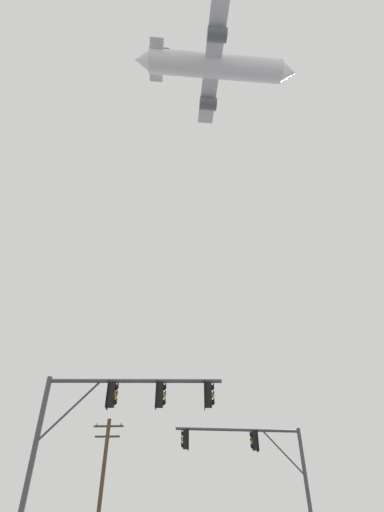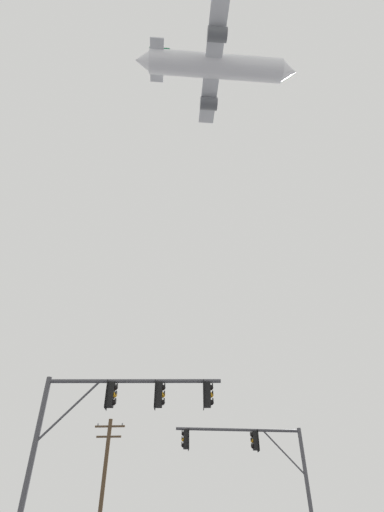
# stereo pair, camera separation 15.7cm
# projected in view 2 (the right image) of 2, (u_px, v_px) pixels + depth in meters

# --- Properties ---
(signal_pole_near) EXTENTS (6.81, 0.64, 6.69)m
(signal_pole_near) POSITION_uv_depth(u_px,v_px,m) (111.00, 417.00, 14.52)
(signal_pole_near) COLOR #4C4C51
(signal_pole_near) RESTS_ON ground
(signal_pole_far) EXTENTS (6.74, 1.18, 6.49)m
(signal_pole_far) POSITION_uv_depth(u_px,v_px,m) (260.00, 460.00, 20.33)
(signal_pole_far) COLOR #4C4C51
(signal_pole_far) RESTS_ON ground
(utility_pole) EXTENTS (2.20, 0.28, 8.83)m
(utility_pole) POSITION_uv_depth(u_px,v_px,m) (103.00, 483.00, 26.67)
(utility_pole) COLOR brown
(utility_pole) RESTS_ON ground
(airplane) EXTENTS (21.70, 16.76, 5.91)m
(airplane) POSITION_uv_depth(u_px,v_px,m) (216.00, 67.00, 52.03)
(airplane) COLOR white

